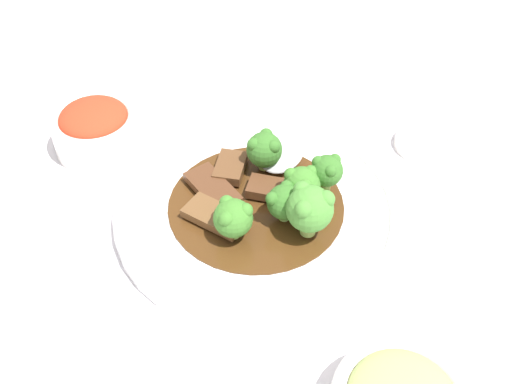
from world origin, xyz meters
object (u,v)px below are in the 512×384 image
(sauce_dish, at_px, (423,142))
(broccoli_floret_3, at_px, (310,208))
(beef_strip_1, at_px, (276,190))
(beef_strip_3, at_px, (230,167))
(main_plate, at_px, (256,208))
(beef_strip_2, at_px, (214,215))
(side_bowl_kimchi, at_px, (96,128))
(broccoli_floret_0, at_px, (233,217))
(broccoli_floret_1, at_px, (327,171))
(broccoli_floret_5, at_px, (264,149))
(serving_spoon, at_px, (286,146))
(broccoli_floret_2, at_px, (285,201))
(broccoli_floret_4, at_px, (302,184))
(beef_strip_0, at_px, (213,188))

(sauce_dish, bearing_deg, broccoli_floret_3, 105.60)
(beef_strip_1, distance_m, beef_strip_3, 0.06)
(main_plate, xyz_separation_m, beef_strip_2, (0.00, 0.05, 0.01))
(side_bowl_kimchi, xyz_separation_m, sauce_dish, (-0.20, -0.34, -0.02))
(broccoli_floret_0, xyz_separation_m, side_bowl_kimchi, (0.22, 0.06, -0.02))
(main_plate, xyz_separation_m, broccoli_floret_1, (-0.02, -0.07, 0.04))
(beef_strip_1, distance_m, broccoli_floret_5, 0.05)
(beef_strip_2, distance_m, broccoli_floret_1, 0.13)
(beef_strip_2, bearing_deg, serving_spoon, -66.13)
(broccoli_floret_2, relative_size, broccoli_floret_4, 0.98)
(broccoli_floret_0, xyz_separation_m, sauce_dish, (0.02, -0.27, -0.04))
(serving_spoon, bearing_deg, sauce_dish, -110.61)
(beef_strip_3, bearing_deg, beef_strip_2, 138.66)
(broccoli_floret_2, bearing_deg, beef_strip_3, 8.63)
(beef_strip_1, height_order, side_bowl_kimchi, side_bowl_kimchi)
(beef_strip_1, distance_m, broccoli_floret_1, 0.06)
(beef_strip_3, xyz_separation_m, broccoli_floret_1, (-0.08, -0.07, 0.02))
(broccoli_floret_3, bearing_deg, beef_strip_3, 11.09)
(beef_strip_2, xyz_separation_m, sauce_dish, (-0.01, -0.28, -0.02))
(main_plate, relative_size, sauce_dish, 4.42)
(beef_strip_1, bearing_deg, main_plate, 91.47)
(broccoli_floret_0, height_order, broccoli_floret_1, broccoli_floret_1)
(beef_strip_3, xyz_separation_m, broccoli_floret_4, (-0.08, -0.04, 0.02))
(beef_strip_1, relative_size, broccoli_floret_1, 1.36)
(beef_strip_1, xyz_separation_m, broccoli_floret_2, (-0.03, 0.01, 0.02))
(beef_strip_2, xyz_separation_m, broccoli_floret_3, (-0.06, -0.07, 0.03))
(broccoli_floret_0, bearing_deg, sauce_dish, -85.07)
(broccoli_floret_3, xyz_separation_m, broccoli_floret_4, (0.04, -0.02, -0.01))
(broccoli_floret_1, distance_m, side_bowl_kimchi, 0.28)
(beef_strip_3, distance_m, broccoli_floret_4, 0.09)
(broccoli_floret_4, distance_m, serving_spoon, 0.08)
(main_plate, xyz_separation_m, sauce_dish, (-0.01, -0.23, -0.00))
(side_bowl_kimchi, bearing_deg, beef_strip_3, -142.07)
(beef_strip_2, distance_m, broccoli_floret_3, 0.10)
(beef_strip_3, bearing_deg, broccoli_floret_3, -168.91)
(broccoli_floret_1, relative_size, serving_spoon, 0.24)
(side_bowl_kimchi, bearing_deg, broccoli_floret_1, -140.41)
(broccoli_floret_1, relative_size, sauce_dish, 0.68)
(broccoli_floret_0, bearing_deg, broccoli_floret_4, -85.30)
(beef_strip_3, distance_m, broccoli_floret_0, 0.10)
(broccoli_floret_3, distance_m, sauce_dish, 0.22)
(beef_strip_3, relative_size, broccoli_floret_2, 1.35)
(broccoli_floret_4, bearing_deg, sauce_dish, -84.97)
(beef_strip_2, relative_size, broccoli_floret_5, 1.59)
(broccoli_floret_5, bearing_deg, beef_strip_2, 116.17)
(beef_strip_0, distance_m, broccoli_floret_0, 0.07)
(beef_strip_0, bearing_deg, beef_strip_3, -58.86)
(beef_strip_0, height_order, broccoli_floret_1, broccoli_floret_1)
(beef_strip_2, height_order, broccoli_floret_2, broccoli_floret_2)
(broccoli_floret_1, height_order, side_bowl_kimchi, broccoli_floret_1)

